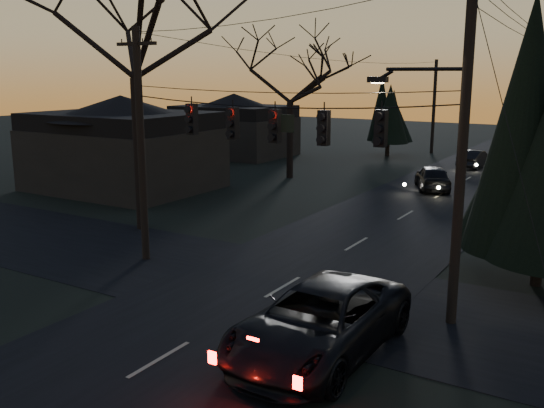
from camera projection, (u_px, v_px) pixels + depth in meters
The scene contains 14 objects.
main_road at pixel (391, 224), 28.22m from camera, with size 8.00×120.00×0.02m, color black.
cross_road at pixel (283, 287), 19.88m from camera, with size 60.00×7.00×0.02m, color black.
utility_pole_right at pixel (451, 323), 17.08m from camera, with size 5.00×0.30×10.00m, color black, non-canonical shape.
utility_pole_left at pixel (146, 259), 22.93m from camera, with size 1.80×0.30×8.50m, color black, non-canonical shape.
utility_pole_far_l at pixel (431, 153), 52.97m from camera, with size 0.30×0.30×8.00m, color black, non-canonical shape.
span_signal_assembly at pixel (277, 124), 18.87m from camera, with size 11.50×0.44×1.49m.
bare_tree_left at pixel (132, 13), 25.41m from camera, with size 10.75×10.75×13.37m.
bare_tree_dist at pixel (290, 71), 39.18m from camera, with size 7.40×7.40×10.03m.
evergreen_dist at pixel (389, 113), 50.55m from camera, with size 3.44×3.44×5.99m.
house_left_near at pixel (123, 143), 36.27m from camera, with size 10.00×8.00×5.60m.
house_left_far at pixel (234, 125), 51.19m from camera, with size 9.00×7.00×5.20m.
suv_near at pixel (319, 322), 15.01m from camera, with size 2.84×6.17×1.71m, color black.
sedan_oncoming_a at pixel (433, 178), 36.24m from camera, with size 1.77×4.40×1.50m, color black.
sedan_oncoming_b at pixel (475, 159), 44.75m from camera, with size 1.38×3.96×1.30m, color black.
Camera 1 is at (9.50, -6.27, 6.91)m, focal length 40.00 mm.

